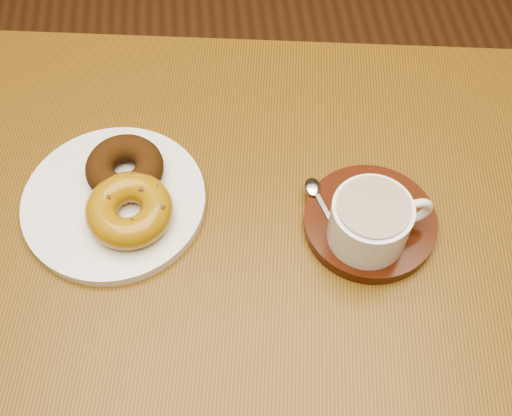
{
  "coord_description": "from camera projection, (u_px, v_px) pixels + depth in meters",
  "views": [
    {
      "loc": [
        0.19,
        -0.44,
        1.52
      ],
      "look_at": [
        0.23,
        -0.01,
        0.84
      ],
      "focal_mm": 45.0,
      "sensor_mm": 36.0,
      "label": 1
    }
  ],
  "objects": [
    {
      "name": "ground",
      "position": [
        161.0,
        404.0,
        1.51
      ],
      "size": [
        6.0,
        6.0,
        0.0
      ],
      "primitive_type": "plane",
      "color": "#522F19",
      "rests_on": "ground"
    },
    {
      "name": "cafe_table",
      "position": [
        242.0,
        264.0,
        0.94
      ],
      "size": [
        0.96,
        0.77,
        0.82
      ],
      "rotation": [
        0.0,
        0.0,
        -0.14
      ],
      "color": "brown",
      "rests_on": "ground"
    },
    {
      "name": "donut_plate",
      "position": [
        114.0,
        202.0,
        0.83
      ],
      "size": [
        0.25,
        0.25,
        0.01
      ],
      "primitive_type": "cylinder",
      "rotation": [
        0.0,
        0.0,
        0.04
      ],
      "color": "white",
      "rests_on": "cafe_table"
    },
    {
      "name": "donut_cinnamon",
      "position": [
        125.0,
        168.0,
        0.83
      ],
      "size": [
        0.13,
        0.13,
        0.04
      ],
      "primitive_type": "torus",
      "rotation": [
        0.0,
        0.0,
        -0.35
      ],
      "color": "#361D0A",
      "rests_on": "donut_plate"
    },
    {
      "name": "donut_caramel",
      "position": [
        129.0,
        210.0,
        0.79
      ],
      "size": [
        0.13,
        0.13,
        0.04
      ],
      "rotation": [
        0.0,
        0.0,
        0.23
      ],
      "color": "#9C7011",
      "rests_on": "donut_plate"
    },
    {
      "name": "saucer",
      "position": [
        370.0,
        222.0,
        0.81
      ],
      "size": [
        0.23,
        0.23,
        0.02
      ],
      "primitive_type": "cylinder",
      "rotation": [
        0.0,
        0.0,
        -0.55
      ],
      "color": "#361307",
      "rests_on": "cafe_table"
    },
    {
      "name": "coffee_cup",
      "position": [
        371.0,
        221.0,
        0.76
      ],
      "size": [
        0.13,
        0.1,
        0.07
      ],
      "rotation": [
        0.0,
        0.0,
        0.15
      ],
      "color": "white",
      "rests_on": "saucer"
    },
    {
      "name": "teaspoon",
      "position": [
        316.0,
        192.0,
        0.82
      ],
      "size": [
        0.04,
        0.09,
        0.01
      ],
      "rotation": [
        0.0,
        0.0,
        0.29
      ],
      "color": "silver",
      "rests_on": "saucer"
    }
  ]
}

